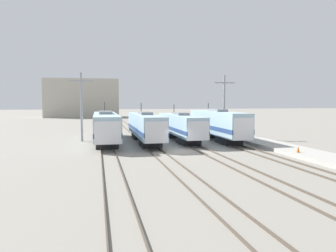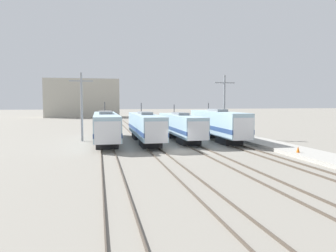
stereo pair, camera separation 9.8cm
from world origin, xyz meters
name	(u,v)px [view 2 (the right image)]	position (x,y,z in m)	size (l,w,h in m)	color
ground_plane	(180,151)	(0.00, 0.00, 0.00)	(400.00, 400.00, 0.00)	gray
rail_pair_far_left	(108,153)	(-7.69, 0.00, 0.07)	(1.50, 120.00, 0.15)	#4C4238
rail_pair_center_left	(156,151)	(-2.56, 0.00, 0.07)	(1.51, 120.00, 0.15)	#4C4238
rail_pair_center_right	(202,150)	(2.56, 0.00, 0.07)	(1.51, 120.00, 0.15)	#4C4238
rail_pair_far_right	(245,149)	(7.69, 0.00, 0.07)	(1.50, 120.00, 0.15)	#4C4238
locomotive_far_left	(106,126)	(-7.69, 9.58, 2.14)	(3.07, 19.85, 5.37)	#232326
locomotive_center_left	(146,127)	(-2.56, 8.27, 2.11)	(2.78, 17.55, 5.22)	#232326
locomotive_center_right	(181,126)	(2.56, 9.52, 2.03)	(2.81, 17.20, 4.98)	#232326
locomotive_far_right	(218,124)	(7.69, 8.55, 2.26)	(2.77, 17.28, 5.23)	#232326
catenary_tower_left	(82,105)	(-10.85, 11.73, 4.98)	(3.18, 0.30, 9.34)	gray
catenary_tower_right	(224,105)	(9.78, 11.73, 4.98)	(3.18, 0.30, 9.34)	gray
platform	(279,147)	(11.91, 0.00, 0.19)	(4.00, 120.00, 0.39)	#A8A59E
traffic_cone	(298,149)	(10.68, -5.62, 0.70)	(0.34, 0.34, 0.63)	orange
depot_building	(83,98)	(-14.03, 84.29, 6.63)	(25.09, 8.50, 13.27)	#B2AD9E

